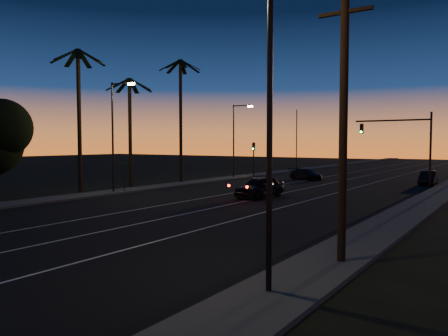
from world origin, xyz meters
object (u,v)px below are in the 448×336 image
Objects in this scene: signal_mast at (404,136)px; cross_car at (306,174)px; lead_car at (260,187)px; right_car at (428,178)px; utility_pole at (344,107)px.

cross_car is at bearing 174.69° from signal_mast.
signal_mast is 11.29m from cross_car.
lead_car is 19.98m from right_car.
cross_car is (-10.45, 0.97, -4.16)m from signal_mast.
cross_car is at bearing 115.72° from utility_pole.
utility_pole is 30.33m from signal_mast.
utility_pole is 1.41× the size of signal_mast.
utility_pole is 2.42× the size of right_car.
signal_mast is 1.32× the size of lead_car.
utility_pole reaches higher than signal_mast.
right_car is (-2.60, 32.36, -4.63)m from utility_pole.
cross_car is (-12.32, -1.40, -0.06)m from right_car.
lead_car is 16.93m from cross_car.
lead_car is 1.18× the size of cross_car.
utility_pole reaches higher than right_car.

